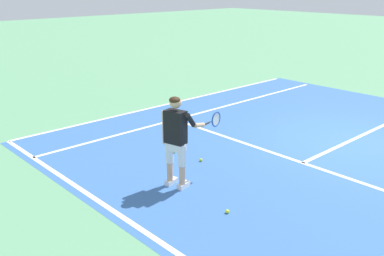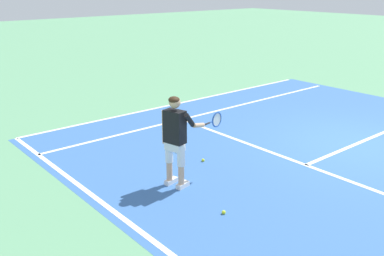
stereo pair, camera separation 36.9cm
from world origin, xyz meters
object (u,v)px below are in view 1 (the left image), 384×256
Objects in this scene: tennis_player at (177,136)px; tennis_ball_mid_court at (227,211)px; tennis_ball_near_feet at (201,160)px; tennis_ball_by_baseline at (174,152)px.

tennis_player is 25.95× the size of tennis_ball_mid_court.
tennis_ball_near_feet is 1.00× the size of tennis_ball_mid_court.
tennis_player reaches higher than tennis_ball_near_feet.
tennis_player reaches higher than tennis_ball_mid_court.
tennis_player is 25.95× the size of tennis_ball_near_feet.
tennis_player is 1.63m from tennis_ball_mid_court.
tennis_player reaches higher than tennis_ball_by_baseline.
tennis_player is 25.95× the size of tennis_ball_by_baseline.
tennis_ball_by_baseline is at bearing -171.90° from tennis_ball_near_feet.
tennis_ball_near_feet is at bearing 147.49° from tennis_ball_mid_court.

